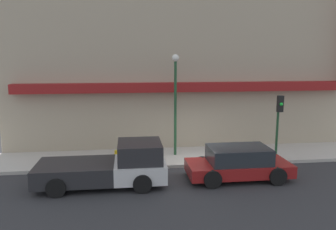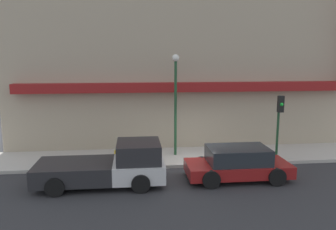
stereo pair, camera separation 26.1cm
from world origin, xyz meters
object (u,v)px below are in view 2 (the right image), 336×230
at_px(street_lamp, 176,93).
at_px(pickup_truck, 110,166).
at_px(fire_hydrant, 116,155).
at_px(parked_car, 238,163).
at_px(traffic_light, 279,116).

bearing_deg(street_lamp, pickup_truck, -133.41).
bearing_deg(street_lamp, fire_hydrant, -165.08).
height_order(parked_car, street_lamp, street_lamp).
bearing_deg(parked_car, pickup_truck, 178.57).
xyz_separation_m(pickup_truck, parked_car, (5.43, 0.00, -0.08)).
relative_size(parked_car, street_lamp, 0.85).
distance_m(fire_hydrant, traffic_light, 8.23).
xyz_separation_m(parked_car, fire_hydrant, (-5.31, 2.53, -0.25)).
xyz_separation_m(fire_hydrant, traffic_light, (7.97, -0.61, 1.94)).
distance_m(pickup_truck, traffic_light, 8.46).
bearing_deg(traffic_light, parked_car, -144.12).
distance_m(pickup_truck, parked_car, 5.43).
bearing_deg(pickup_truck, traffic_light, 15.50).
distance_m(fire_hydrant, street_lamp, 4.34).
xyz_separation_m(pickup_truck, fire_hydrant, (0.11, 2.53, -0.33)).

